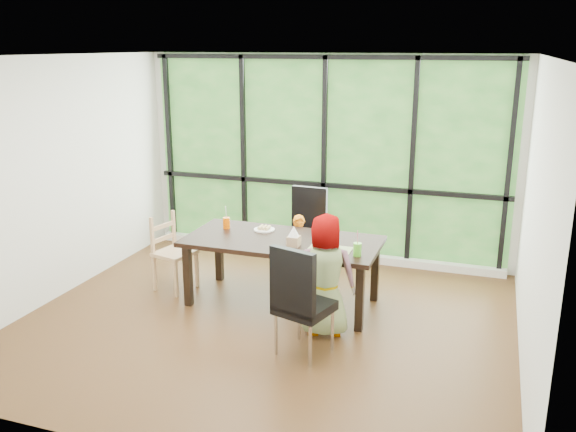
# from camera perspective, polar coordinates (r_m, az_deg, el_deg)

# --- Properties ---
(ground) EXTENTS (5.00, 5.00, 0.00)m
(ground) POSITION_cam_1_polar(r_m,az_deg,el_deg) (6.42, -2.15, -9.98)
(ground) COLOR black
(ground) RESTS_ON ground
(back_wall) EXTENTS (5.00, 0.00, 5.00)m
(back_wall) POSITION_cam_1_polar(r_m,az_deg,el_deg) (8.05, 3.53, 5.48)
(back_wall) COLOR silver
(back_wall) RESTS_ON ground
(foliage_backdrop) EXTENTS (4.80, 0.02, 2.65)m
(foliage_backdrop) POSITION_cam_1_polar(r_m,az_deg,el_deg) (8.03, 3.49, 5.46)
(foliage_backdrop) COLOR #245220
(foliage_backdrop) RESTS_ON back_wall
(window_mullions) EXTENTS (4.80, 0.06, 2.65)m
(window_mullions) POSITION_cam_1_polar(r_m,az_deg,el_deg) (7.99, 3.42, 5.41)
(window_mullions) COLOR black
(window_mullions) RESTS_ON back_wall
(window_sill) EXTENTS (4.80, 0.12, 0.10)m
(window_sill) POSITION_cam_1_polar(r_m,az_deg,el_deg) (8.29, 3.19, -3.51)
(window_sill) COLOR silver
(window_sill) RESTS_ON ground
(dining_table) EXTENTS (2.15, 1.06, 0.75)m
(dining_table) POSITION_cam_1_polar(r_m,az_deg,el_deg) (6.73, -0.53, -5.24)
(dining_table) COLOR black
(dining_table) RESTS_ON ground
(chair_window_leather) EXTENTS (0.48, 0.48, 1.08)m
(chair_window_leather) POSITION_cam_1_polar(r_m,az_deg,el_deg) (7.55, 1.52, -1.54)
(chair_window_leather) COLOR black
(chair_window_leather) RESTS_ON ground
(chair_interior_leather) EXTENTS (0.57, 0.57, 1.08)m
(chair_interior_leather) POSITION_cam_1_polar(r_m,az_deg,el_deg) (5.61, 1.58, -7.87)
(chair_interior_leather) COLOR black
(chair_interior_leather) RESTS_ON ground
(chair_end_beech) EXTENTS (0.49, 0.50, 0.90)m
(chair_end_beech) POSITION_cam_1_polar(r_m,az_deg,el_deg) (7.20, -10.64, -3.44)
(chair_end_beech) COLOR tan
(chair_end_beech) RESTS_ON ground
(child_toddler) EXTENTS (0.33, 0.24, 0.86)m
(child_toddler) POSITION_cam_1_polar(r_m,az_deg,el_deg) (7.25, 1.06, -3.22)
(child_toddler) COLOR orange
(child_toddler) RESTS_ON ground
(child_older) EXTENTS (0.68, 0.53, 1.24)m
(child_older) POSITION_cam_1_polar(r_m,az_deg,el_deg) (5.97, 3.38, -5.60)
(child_older) COLOR slate
(child_older) RESTS_ON ground
(placemat) EXTENTS (0.44, 0.33, 0.01)m
(placemat) POSITION_cam_1_polar(r_m,az_deg,el_deg) (6.27, 3.91, -3.22)
(placemat) COLOR tan
(placemat) RESTS_ON dining_table
(plate_far) EXTENTS (0.24, 0.24, 0.01)m
(plate_far) POSITION_cam_1_polar(r_m,az_deg,el_deg) (6.92, -2.26, -1.29)
(plate_far) COLOR white
(plate_far) RESTS_ON dining_table
(plate_near) EXTENTS (0.23, 0.23, 0.01)m
(plate_near) POSITION_cam_1_polar(r_m,az_deg,el_deg) (6.23, 3.76, -3.29)
(plate_near) COLOR white
(plate_near) RESTS_ON dining_table
(orange_cup) EXTENTS (0.08, 0.08, 0.13)m
(orange_cup) POSITION_cam_1_polar(r_m,az_deg,el_deg) (7.01, -5.83, -0.65)
(orange_cup) COLOR #FD6300
(orange_cup) RESTS_ON dining_table
(green_cup) EXTENTS (0.08, 0.08, 0.13)m
(green_cup) POSITION_cam_1_polar(r_m,az_deg,el_deg) (6.11, 6.56, -3.16)
(green_cup) COLOR #5ED331
(green_cup) RESTS_ON dining_table
(tissue_box) EXTENTS (0.12, 0.12, 0.11)m
(tissue_box) POSITION_cam_1_polar(r_m,az_deg,el_deg) (6.37, 0.54, -2.38)
(tissue_box) COLOR tan
(tissue_box) RESTS_ON dining_table
(crepe_rolls_far) EXTENTS (0.15, 0.12, 0.04)m
(crepe_rolls_far) POSITION_cam_1_polar(r_m,az_deg,el_deg) (6.91, -2.26, -1.09)
(crepe_rolls_far) COLOR tan
(crepe_rolls_far) RESTS_ON plate_far
(crepe_rolls_near) EXTENTS (0.15, 0.12, 0.04)m
(crepe_rolls_near) POSITION_cam_1_polar(r_m,az_deg,el_deg) (6.22, 3.76, -3.07)
(crepe_rolls_near) COLOR tan
(crepe_rolls_near) RESTS_ON plate_near
(straw_white) EXTENTS (0.01, 0.04, 0.20)m
(straw_white) POSITION_cam_1_polar(r_m,az_deg,el_deg) (6.98, -5.86, 0.17)
(straw_white) COLOR white
(straw_white) RESTS_ON orange_cup
(straw_pink) EXTENTS (0.01, 0.04, 0.20)m
(straw_pink) POSITION_cam_1_polar(r_m,az_deg,el_deg) (6.08, 6.59, -2.21)
(straw_pink) COLOR pink
(straw_pink) RESTS_ON green_cup
(tissue) EXTENTS (0.12, 0.12, 0.11)m
(tissue) POSITION_cam_1_polar(r_m,az_deg,el_deg) (6.34, 0.55, -1.45)
(tissue) COLOR white
(tissue) RESTS_ON tissue_box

